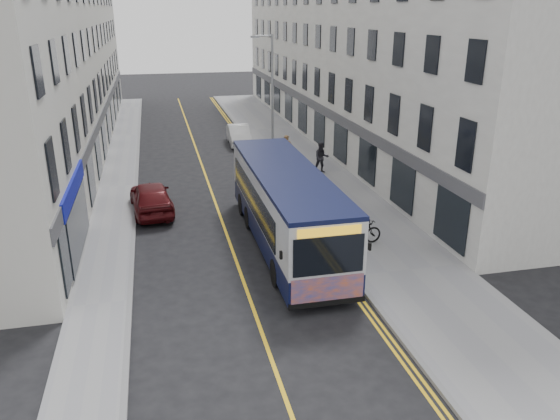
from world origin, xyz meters
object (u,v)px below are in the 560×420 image
pedestrian_near (287,150)px  bicycle (358,232)px  car_maroon (151,197)px  pedestrian_far (321,158)px  city_bus (286,205)px  car_white (239,135)px  streetlamp (271,97)px

pedestrian_near → bicycle: bearing=-98.2°
bicycle → car_maroon: bearing=48.1°
pedestrian_far → bicycle: bearing=-92.0°
city_bus → pedestrian_near: city_bus is taller
bicycle → car_maroon: (-8.29, 6.17, 0.12)m
city_bus → car_white: size_ratio=2.67×
car_white → streetlamp: bearing=-79.8°
pedestrian_far → car_white: bearing=119.2°
city_bus → bicycle: (2.87, -0.83, -1.14)m
streetlamp → car_white: bearing=98.1°
pedestrian_far → city_bus: bearing=-108.0°
bicycle → car_maroon: car_maroon is taller
streetlamp → bicycle: 13.15m
car_white → car_maroon: bearing=-113.7°
pedestrian_near → car_maroon: pedestrian_near is taller
pedestrian_near → car_maroon: bearing=-148.7°
pedestrian_near → pedestrian_far: (1.53, -2.39, 0.00)m
streetlamp → pedestrian_near: size_ratio=4.36×
city_bus → bicycle: 3.20m
bicycle → car_white: 19.45m
bicycle → car_white: (-1.94, 19.35, 0.03)m
pedestrian_far → car_white: (-3.59, 8.78, -0.34)m
pedestrian_far → car_maroon: (-9.95, -4.41, -0.26)m
bicycle → pedestrian_near: bearing=-5.8°
streetlamp → pedestrian_far: (2.62, -2.00, -3.34)m
streetlamp → pedestrian_near: (1.09, 0.40, -3.35)m
streetlamp → car_white: 7.78m
car_white → car_maroon: (-6.36, -13.19, 0.08)m
car_white → car_maroon: 14.64m
streetlamp → pedestrian_near: streetlamp is taller
streetlamp → city_bus: streetlamp is taller
streetlamp → bicycle: size_ratio=3.87×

